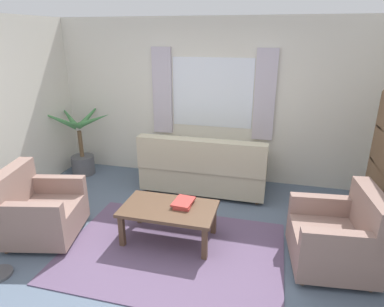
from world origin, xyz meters
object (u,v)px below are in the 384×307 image
(book_stack_on_table, at_px, (184,203))
(potted_plant, at_px, (81,147))
(armchair_right, at_px, (339,237))
(coffee_table, at_px, (169,211))
(armchair_left, at_px, (38,210))
(couch, at_px, (204,169))

(book_stack_on_table, distance_m, potted_plant, 2.68)
(armchair_right, distance_m, coffee_table, 1.86)
(armchair_left, bearing_deg, couch, -56.71)
(couch, bearing_deg, armchair_left, 46.01)
(coffee_table, xyz_separation_m, potted_plant, (-2.11, 1.54, 0.11))
(armchair_left, distance_m, potted_plant, 1.94)
(armchair_right, bearing_deg, couch, -134.99)
(armchair_right, relative_size, potted_plant, 0.72)
(armchair_right, distance_m, potted_plant, 4.27)
(armchair_left, height_order, armchair_right, same)
(potted_plant, bearing_deg, coffee_table, -36.11)
(armchair_left, bearing_deg, armchair_right, -97.63)
(book_stack_on_table, height_order, potted_plant, potted_plant)
(coffee_table, bearing_deg, book_stack_on_table, 32.39)
(coffee_table, distance_m, book_stack_on_table, 0.20)
(book_stack_on_table, bearing_deg, coffee_table, -147.61)
(armchair_right, xyz_separation_m, book_stack_on_table, (-1.71, 0.11, 0.11))
(armchair_left, xyz_separation_m, armchair_right, (3.41, 0.30, 0.00))
(armchair_right, height_order, coffee_table, armchair_right)
(armchair_left, relative_size, coffee_table, 0.91)
(armchair_left, height_order, potted_plant, potted_plant)
(book_stack_on_table, relative_size, potted_plant, 0.24)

